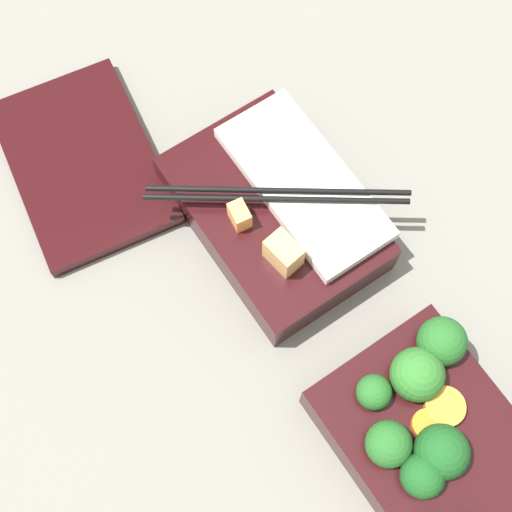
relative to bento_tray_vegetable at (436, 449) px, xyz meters
The scene contains 4 objects.
ground_plane 0.13m from the bento_tray_vegetable, ahead, with size 3.00×3.00×0.00m, color slate.
bento_tray_vegetable is the anchor object (origin of this frame).
bento_tray_rice 0.24m from the bento_tray_vegetable, ahead, with size 0.19×0.19×0.07m.
bento_lid 0.40m from the bento_tray_vegetable, 14.94° to the left, with size 0.19×0.13×0.01m, color black.
Camera 1 is at (-0.09, 0.16, 0.60)m, focal length 50.00 mm.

